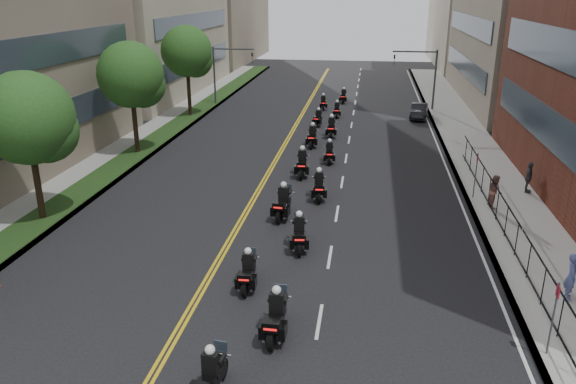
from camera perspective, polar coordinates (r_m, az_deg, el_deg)
name	(u,v)px	position (r m, az deg, el deg)	size (l,w,h in m)	color
sidewalk_right	(480,163)	(38.99, 18.96, 2.83)	(4.00, 90.00, 0.15)	gray
sidewalk_left	(133,149)	(41.68, -15.49, 4.26)	(4.00, 90.00, 0.15)	gray
grass_strip	(143,148)	(41.34, -14.49, 4.36)	(2.00, 90.00, 0.04)	#173814
iron_fence	(511,230)	(26.52, 21.74, -3.57)	(0.05, 28.00, 1.50)	black
street_trees	(96,94)	(34.56, -18.95, 9.39)	(4.40, 38.40, 7.98)	#322316
traffic_signal_right	(425,71)	(54.42, 13.73, 11.88)	(4.09, 0.20, 5.60)	#3F3F44
traffic_signal_left	(224,67)	(55.98, -6.55, 12.52)	(4.09, 0.20, 5.60)	#3F3F44
motorcycle_0	(209,380)	(16.50, -7.99, -18.36)	(0.68, 2.30, 1.70)	black
motorcycle_1	(276,317)	(18.84, -1.23, -12.62)	(0.56, 2.44, 1.80)	black
motorcycle_2	(248,273)	(21.69, -4.10, -8.17)	(0.53, 2.21, 1.63)	black
motorcycle_3	(299,234)	(24.69, 1.14, -4.34)	(0.72, 2.37, 1.75)	black
motorcycle_4	(283,204)	(27.98, -0.52, -1.22)	(0.68, 2.52, 1.86)	black
motorcycle_5	(319,187)	(30.55, 3.16, 0.53)	(0.68, 2.39, 1.76)	black
motorcycle_6	(302,164)	(34.32, 1.45, 2.84)	(0.65, 2.55, 1.88)	black
motorcycle_7	(329,153)	(37.14, 4.23, 3.95)	(0.57, 2.15, 1.59)	black
motorcycle_8	(312,137)	(40.88, 2.49, 5.59)	(0.55, 2.41, 1.78)	black
motorcycle_9	(331,128)	(43.68, 4.43, 6.49)	(0.57, 2.42, 1.78)	black
motorcycle_10	(318,119)	(47.22, 3.08, 7.43)	(0.63, 2.11, 1.56)	black
motorcycle_11	(337,111)	(50.70, 4.98, 8.25)	(0.49, 2.07, 1.53)	black
motorcycle_12	(323,103)	(53.98, 3.60, 9.00)	(0.62, 2.07, 1.53)	black
motorcycle_13	(343,97)	(57.26, 5.66, 9.60)	(0.50, 2.13, 1.57)	black
parked_sedan	(419,111)	(51.39, 13.16, 8.00)	(1.34, 3.85, 1.27)	black
pedestrian_a	(571,276)	(22.99, 26.84, -7.63)	(0.65, 0.43, 1.78)	#495186
pedestrian_b	(495,191)	(30.81, 20.27, 0.08)	(0.84, 0.66, 1.74)	brown
pedestrian_c	(529,177)	(33.75, 23.25, 1.37)	(1.02, 0.42, 1.74)	#3C3B42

